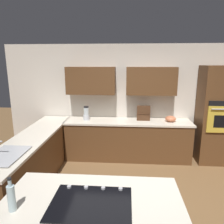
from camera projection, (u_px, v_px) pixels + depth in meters
name	position (u px, v px, depth m)	size (l,w,h in m)	color
ground_plane	(133.00, 205.00, 3.38)	(14.00, 14.00, 0.00)	brown
wall_back	(130.00, 96.00, 5.05)	(6.00, 0.44, 2.60)	silver
lower_cabinets_back	(128.00, 140.00, 4.96)	(2.80, 0.60, 0.86)	brown
countertop_back	(128.00, 122.00, 4.86)	(2.84, 0.64, 0.04)	silver
lower_cabinets_side	(34.00, 161.00, 3.94)	(0.60, 2.90, 0.86)	brown
countertop_side	(32.00, 138.00, 3.84)	(0.64, 2.94, 0.04)	silver
island_top	(91.00, 206.00, 2.02)	(1.75, 1.06, 0.04)	silver
wall_oven	(218.00, 115.00, 4.67)	(0.80, 0.66, 2.13)	brown
sink_unit	(5.00, 155.00, 3.03)	(0.46, 0.70, 0.23)	#515456
cooktop	(91.00, 203.00, 2.02)	(0.76, 0.56, 0.03)	black
blender	(86.00, 114.00, 4.90)	(0.15, 0.15, 0.32)	silver
mixing_bowl	(171.00, 119.00, 4.79)	(0.24, 0.24, 0.13)	#CC724C
spice_rack	(143.00, 113.00, 4.87)	(0.30, 0.11, 0.33)	#472B19
oil_bottle	(11.00, 197.00, 1.90)	(0.07, 0.07, 0.32)	silver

